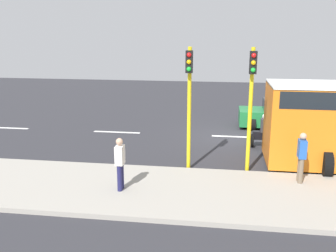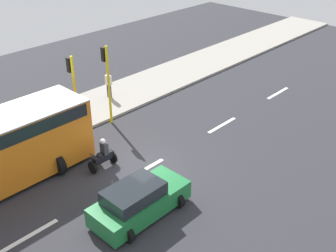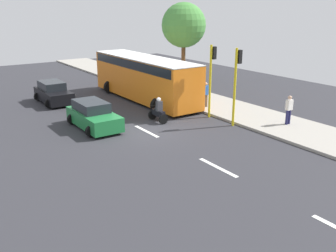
{
  "view_description": "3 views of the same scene",
  "coord_description": "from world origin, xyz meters",
  "px_view_note": "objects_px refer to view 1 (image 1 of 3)",
  "views": [
    {
      "loc": [
        18.23,
        -0.75,
        5.09
      ],
      "look_at": [
        1.68,
        -3.13,
        0.85
      ],
      "focal_mm": 41.01,
      "sensor_mm": 36.0,
      "label": 1
    },
    {
      "loc": [
        -11.91,
        10.88,
        11.27
      ],
      "look_at": [
        0.21,
        -1.82,
        1.55
      ],
      "focal_mm": 44.43,
      "sensor_mm": 36.0,
      "label": 2
    },
    {
      "loc": [
        -10.37,
        -17.32,
        6.76
      ],
      "look_at": [
        0.07,
        -2.04,
        0.85
      ],
      "focal_mm": 40.63,
      "sensor_mm": 36.0,
      "label": 3
    }
  ],
  "objects_px": {
    "motorcycle": "(266,133)",
    "pedestrian_by_tree": "(120,162)",
    "car_green": "(281,115)",
    "traffic_light_midblock": "(189,92)",
    "traffic_light_corner": "(251,93)",
    "pedestrian_near_signal": "(302,156)"
  },
  "relations": [
    {
      "from": "motorcycle",
      "to": "pedestrian_near_signal",
      "type": "height_order",
      "value": "pedestrian_near_signal"
    },
    {
      "from": "car_green",
      "to": "traffic_light_midblock",
      "type": "relative_size",
      "value": 0.92
    },
    {
      "from": "car_green",
      "to": "traffic_light_midblock",
      "type": "distance_m",
      "value": 8.47
    },
    {
      "from": "traffic_light_corner",
      "to": "traffic_light_midblock",
      "type": "bearing_deg",
      "value": -90.0
    },
    {
      "from": "motorcycle",
      "to": "traffic_light_corner",
      "type": "relative_size",
      "value": 0.34
    },
    {
      "from": "traffic_light_midblock",
      "to": "traffic_light_corner",
      "type": "bearing_deg",
      "value": 90.0
    },
    {
      "from": "pedestrian_near_signal",
      "to": "traffic_light_corner",
      "type": "bearing_deg",
      "value": -120.18
    },
    {
      "from": "pedestrian_near_signal",
      "to": "traffic_light_midblock",
      "type": "bearing_deg",
      "value": -104.17
    },
    {
      "from": "car_green",
      "to": "traffic_light_corner",
      "type": "distance_m",
      "value": 7.62
    },
    {
      "from": "motorcycle",
      "to": "traffic_light_corner",
      "type": "height_order",
      "value": "traffic_light_corner"
    },
    {
      "from": "pedestrian_near_signal",
      "to": "pedestrian_by_tree",
      "type": "xyz_separation_m",
      "value": [
        1.45,
        -5.72,
        0.0
      ]
    },
    {
      "from": "motorcycle",
      "to": "pedestrian_by_tree",
      "type": "relative_size",
      "value": 0.91
    },
    {
      "from": "motorcycle",
      "to": "pedestrian_by_tree",
      "type": "height_order",
      "value": "pedestrian_by_tree"
    },
    {
      "from": "pedestrian_near_signal",
      "to": "pedestrian_by_tree",
      "type": "relative_size",
      "value": 1.0
    },
    {
      "from": "car_green",
      "to": "motorcycle",
      "type": "relative_size",
      "value": 2.71
    },
    {
      "from": "pedestrian_by_tree",
      "to": "traffic_light_corner",
      "type": "distance_m",
      "value": 5.09
    },
    {
      "from": "motorcycle",
      "to": "pedestrian_near_signal",
      "type": "bearing_deg",
      "value": 9.25
    },
    {
      "from": "traffic_light_corner",
      "to": "car_green",
      "type": "bearing_deg",
      "value": 163.37
    },
    {
      "from": "motorcycle",
      "to": "pedestrian_near_signal",
      "type": "distance_m",
      "value": 4.33
    },
    {
      "from": "pedestrian_near_signal",
      "to": "traffic_light_corner",
      "type": "height_order",
      "value": "traffic_light_corner"
    },
    {
      "from": "pedestrian_by_tree",
      "to": "traffic_light_corner",
      "type": "height_order",
      "value": "traffic_light_corner"
    },
    {
      "from": "traffic_light_corner",
      "to": "traffic_light_midblock",
      "type": "xyz_separation_m",
      "value": [
        0.0,
        -2.15,
        0.0
      ]
    }
  ]
}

